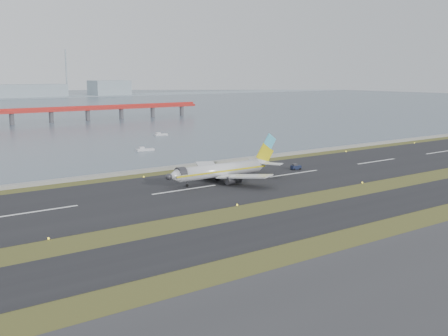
{
  "coord_description": "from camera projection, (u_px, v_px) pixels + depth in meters",
  "views": [
    {
      "loc": [
        -79.49,
        -93.17,
        30.95
      ],
      "look_at": [
        7.04,
        22.0,
        6.32
      ],
      "focal_mm": 45.0,
      "sensor_mm": 36.0,
      "label": 1
    }
  ],
  "objects": [
    {
      "name": "ground",
      "position": [
        258.0,
        212.0,
        125.71
      ],
      "size": [
        1000.0,
        1000.0,
        0.0
      ],
      "primitive_type": "plane",
      "color": "#3B4619",
      "rests_on": "ground"
    },
    {
      "name": "airliner",
      "position": [
        224.0,
        170.0,
        159.95
      ],
      "size": [
        38.52,
        32.89,
        12.8
      ],
      "color": "silver",
      "rests_on": "ground"
    },
    {
      "name": "seawall",
      "position": [
        132.0,
        172.0,
        172.91
      ],
      "size": [
        1000.0,
        2.5,
        1.0
      ],
      "primitive_type": "cube",
      "color": "gray",
      "rests_on": "ground"
    },
    {
      "name": "workboat_near",
      "position": [
        145.0,
        150.0,
        223.54
      ],
      "size": [
        7.35,
        3.64,
        1.71
      ],
      "rotation": [
        0.0,
        0.0,
        -0.21
      ],
      "color": "silver",
      "rests_on": "ground"
    },
    {
      "name": "taxiway_strip",
      "position": [
        295.0,
        223.0,
        116.24
      ],
      "size": [
        1000.0,
        18.0,
        0.1
      ],
      "primitive_type": "cube",
      "color": "black",
      "rests_on": "ground"
    },
    {
      "name": "pushback_tug",
      "position": [
        296.0,
        167.0,
        179.85
      ],
      "size": [
        3.42,
        2.45,
        1.98
      ],
      "rotation": [
        0.0,
        0.0,
        -0.24
      ],
      "color": "black",
      "rests_on": "ground"
    },
    {
      "name": "runway_strip",
      "position": [
        185.0,
        190.0,
        149.34
      ],
      "size": [
        1000.0,
        45.0,
        0.1
      ],
      "primitive_type": "cube",
      "color": "black",
      "rests_on": "ground"
    },
    {
      "name": "red_pier",
      "position": [
        11.0,
        113.0,
        333.34
      ],
      "size": [
        260.0,
        5.0,
        10.2
      ],
      "color": "#B0231E",
      "rests_on": "ground"
    },
    {
      "name": "workboat_far",
      "position": [
        161.0,
        135.0,
        277.73
      ],
      "size": [
        6.74,
        2.34,
        1.62
      ],
      "rotation": [
        0.0,
        0.0,
        -0.04
      ],
      "color": "silver",
      "rests_on": "ground"
    }
  ]
}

